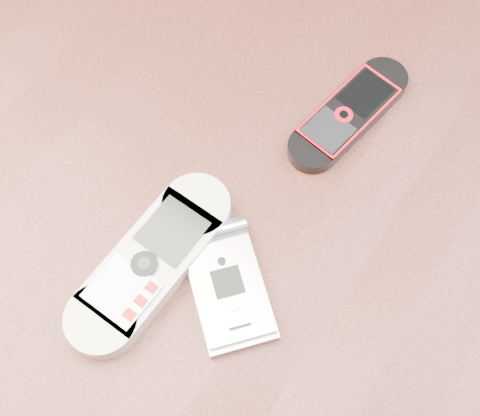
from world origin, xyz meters
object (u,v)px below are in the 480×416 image
(nokia_white, at_px, (151,262))
(motorola_razr, at_px, (229,288))
(nokia_black_red, at_px, (349,113))
(table, at_px, (236,257))

(nokia_white, height_order, motorola_razr, nokia_white)
(nokia_black_red, relative_size, motorola_razr, 1.32)
(table, distance_m, motorola_razr, 0.13)
(table, xyz_separation_m, nokia_white, (-0.03, -0.08, 0.12))
(nokia_black_red, bearing_deg, table, -94.65)
(nokia_white, distance_m, motorola_razr, 0.06)
(nokia_black_red, bearing_deg, motorola_razr, -79.82)
(table, relative_size, nokia_white, 7.01)
(nokia_black_red, bearing_deg, nokia_white, -96.69)
(nokia_black_red, height_order, motorola_razr, motorola_razr)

